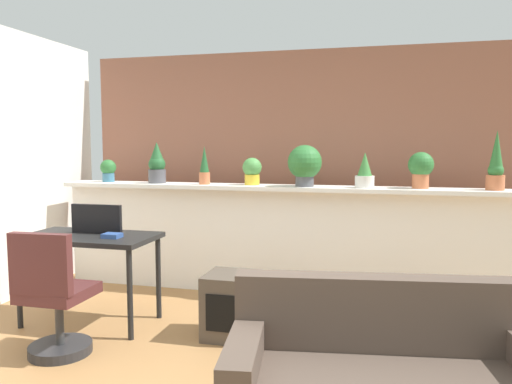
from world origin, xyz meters
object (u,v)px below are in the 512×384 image
Objects in this scene: potted_plant_2 at (204,167)px; book_on_desk at (112,236)px; potted_plant_1 at (157,164)px; desk at (89,245)px; potted_plant_5 at (365,172)px; potted_plant_3 at (252,170)px; tv_monitor at (97,219)px; potted_plant_0 at (108,170)px; potted_plant_7 at (496,165)px; side_cube_shelf at (232,305)px; potted_plant_4 at (305,164)px; potted_plant_6 at (421,168)px; office_chair at (54,303)px.

book_on_desk is at bearing -106.75° from potted_plant_2.
desk is at bearing -93.58° from potted_plant_1.
potted_plant_5 is 2.32m from book_on_desk.
potted_plant_3 is 0.59× the size of tv_monitor.
potted_plant_3 is 1.93× the size of book_on_desk.
potted_plant_0 is 1.12m from potted_plant_2.
book_on_desk is at bearing -148.80° from potted_plant_5.
potted_plant_7 is at bearing -0.52° from potted_plant_3.
desk is (-1.09, -1.18, -0.58)m from potted_plant_3.
potted_plant_5 is 0.66× the size of side_cube_shelf.
book_on_desk is (-1.38, -1.18, -0.55)m from potted_plant_4.
potted_plant_5 is (2.12, -0.05, -0.05)m from potted_plant_1.
potted_plant_4 is 2.83× the size of book_on_desk.
potted_plant_6 is at bearing 22.36° from tv_monitor.
potted_plant_6 is 0.63m from potted_plant_7.
potted_plant_2 is 0.35× the size of desk.
potted_plant_1 reaches higher than potted_plant_2.
desk is at bearing -160.78° from potted_plant_7.
potted_plant_2 is at bearing 60.69° from tv_monitor.
potted_plant_6 is (0.50, 0.07, 0.05)m from potted_plant_5.
office_chair reaches higher than side_cube_shelf.
potted_plant_6 reaches higher than tv_monitor.
office_chair reaches higher than desk.
potted_plant_0 is 1.26m from tv_monitor.
potted_plant_5 is at bearing -1.35° from potted_plant_0.
potted_plant_6 is 0.30× the size of desk.
book_on_desk reaches higher than desk.
side_cube_shelf is (-0.39, -1.12, -1.06)m from potted_plant_4.
book_on_desk is (0.76, -1.24, -0.46)m from potted_plant_0.
potted_plant_6 reaches higher than office_chair.
book_on_desk is (0.25, -0.07, 0.10)m from desk.
potted_plant_0 reaches higher than desk.
book_on_desk is (0.11, 0.60, 0.38)m from office_chair.
potted_plant_4 is at bearing -176.72° from potted_plant_6.
side_cube_shelf is at bearing -33.99° from potted_plant_0.
potted_plant_0 is 1.71× the size of book_on_desk.
tv_monitor is (-1.07, -1.10, -0.37)m from potted_plant_3.
side_cube_shelf is (-0.95, -1.11, -0.99)m from potted_plant_5.
potted_plant_7 is at bearing -1.80° from potted_plant_6.
book_on_desk is (-0.36, -1.19, -0.51)m from potted_plant_2.
potted_plant_2 is at bearing 179.51° from potted_plant_5.
side_cube_shelf is at bearing 31.12° from office_chair.
potted_plant_5 is 0.63× the size of potted_plant_7.
potted_plant_5 is at bearing -1.33° from potted_plant_1.
potted_plant_2 reaches higher than side_cube_shelf.
tv_monitor is at bearing -154.61° from potted_plant_5.
potted_plant_2 is at bearing -178.49° from potted_plant_6.
potted_plant_1 is (0.58, -0.01, 0.07)m from potted_plant_0.
potted_plant_1 is at bearing 178.47° from potted_plant_4.
office_chair is at bearing -78.30° from desk.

